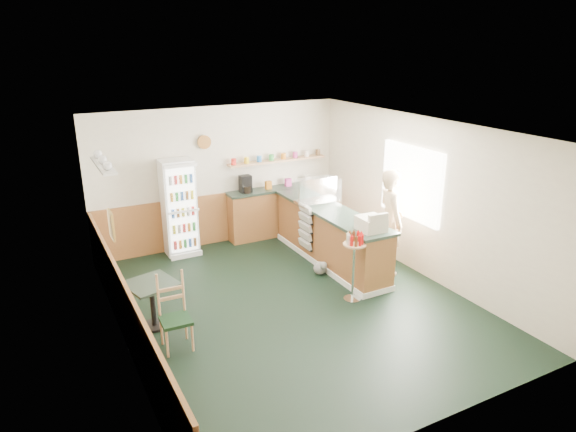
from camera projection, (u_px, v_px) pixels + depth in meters
ground at (292, 304)px, 7.93m from camera, size 6.00×6.00×0.00m
room_envelope at (257, 199)px, 7.94m from camera, size 5.04×6.02×2.72m
service_counter at (330, 238)px, 9.27m from camera, size 0.68×3.01×1.01m
back_counter at (279, 209)px, 10.62m from camera, size 2.24×0.42×1.69m
drinks_fridge at (180, 208)px, 9.52m from camera, size 0.60×0.52×1.81m
display_case at (318, 191)px, 9.40m from camera, size 0.79×0.41×0.45m
cash_register at (371, 224)px, 8.07m from camera, size 0.40×0.42×0.22m
shopkeeper at (390, 222)px, 8.77m from camera, size 0.59×0.71×1.84m
condiment_stand at (354, 255)px, 7.81m from camera, size 0.35×0.35×1.10m
newspaper_rack at (305, 227)px, 9.29m from camera, size 0.09×0.41×0.83m
cafe_table at (152, 296)px, 7.14m from camera, size 0.77×0.77×0.69m
cafe_chair at (173, 309)px, 6.69m from camera, size 0.40×0.40×1.03m
dog_doorstop at (321, 268)px, 8.87m from camera, size 0.23×0.29×0.27m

